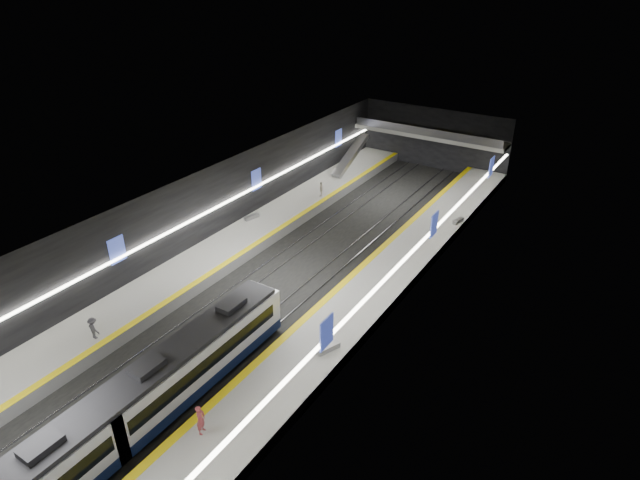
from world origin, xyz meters
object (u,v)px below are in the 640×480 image
Objects in this scene: escalator at (351,155)px; bench_right_near at (328,348)px; bench_left_far at (252,217)px; passenger_left_a at (321,189)px; passenger_right_a at (201,420)px; train at (105,429)px; bench_right_far at (458,221)px; passenger_left_b at (93,328)px.

bench_right_near is at bearing -62.99° from escalator.
escalator reaches higher than bench_left_far.
passenger_right_a is at bearing -1.01° from passenger_left_a.
passenger_right_a is at bearing -43.04° from bench_left_far.
bench_right_far is (7.00, 37.93, -1.00)m from train.
bench_right_near is 1.12× the size of bench_right_far.
passenger_left_b is at bearing -105.85° from bench_right_far.
bench_left_far is 0.99× the size of passenger_left_b.
train is 16.45× the size of bench_right_near.
passenger_right_a is 12.76m from passenger_left_b.
bench_right_far is at bearing 110.26° from bench_right_near.
train is at bearing -90.33° from bench_right_far.
train is 29.60m from bench_left_far.
passenger_right_a is at bearing 41.77° from train.
bench_right_far is at bearing -23.69° from escalator.
passenger_left_a is 30.41m from passenger_left_b.
bench_right_near is at bearing -81.66° from bench_right_far.
passenger_right_a reaches higher than bench_right_far.
escalator reaches higher than bench_right_far.
passenger_right_a reaches higher than passenger_left_a.
passenger_right_a reaches higher than passenger_left_b.
passenger_left_a reaches higher than bench_left_far.
escalator is 4.58× the size of passenger_left_a.
passenger_right_a is at bearing -85.07° from bench_right_far.
bench_left_far is (-11.59, 27.22, -0.99)m from train.
bench_left_far is at bearing 14.39° from passenger_right_a.
bench_right_far is 0.91× the size of passenger_left_a.
escalator is 4.08× the size of passenger_right_a.
passenger_left_b is at bearing -88.11° from escalator.
passenger_left_a is (1.41, -9.26, -1.03)m from escalator.
bench_right_far is at bearing -111.08° from passenger_left_b.
escalator is (-10.00, 45.38, 0.70)m from train.
bench_left_far is 28.36m from passenger_right_a.
passenger_left_b is at bearing -22.07° from passenger_left_a.
escalator is 39.70m from passenger_left_b.
escalator reaches higher than passenger_left_b.
train is 14.93m from bench_right_near.
escalator is at bearing 98.94° from bench_left_far.
bench_right_far is 34.63m from passenger_right_a.
train reaches higher than bench_right_far.
bench_left_far is at bearing -40.48° from passenger_left_a.
passenger_left_b reaches higher than bench_right_far.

